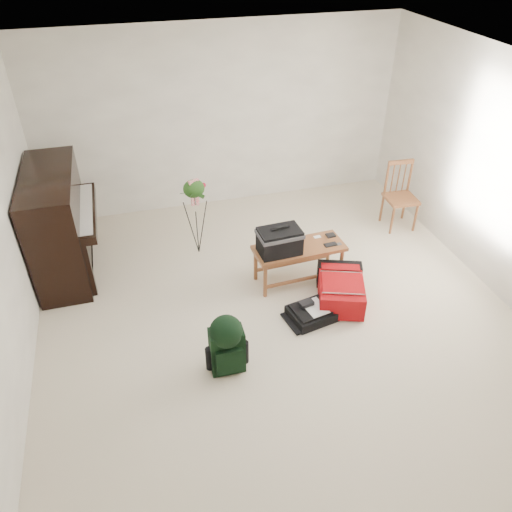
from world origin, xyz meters
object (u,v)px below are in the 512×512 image
object	(u,v)px
green_backpack	(227,342)
piano	(60,226)
bench	(285,243)
red_suitcase	(339,286)
flower_stand	(196,217)
dining_chair	(400,196)
black_duffel	(312,312)

from	to	relation	value
green_backpack	piano	bearing A→B (deg)	126.61
bench	green_backpack	xyz separation A→B (m)	(-0.93, -1.11, -0.22)
bench	red_suitcase	distance (m)	0.77
flower_stand	dining_chair	bearing A→B (deg)	-23.64
red_suitcase	green_backpack	size ratio (longest dim) A/B	1.35
black_duffel	flower_stand	distance (m)	1.87
black_duffel	piano	bearing A→B (deg)	135.79
bench	dining_chair	distance (m)	2.06
piano	black_duffel	xyz separation A→B (m)	(2.52, -1.64, -0.53)
red_suitcase	piano	bearing A→B (deg)	174.14
black_duffel	flower_stand	world-z (taller)	flower_stand
bench	dining_chair	size ratio (longest dim) A/B	1.17
green_backpack	flower_stand	size ratio (longest dim) A/B	0.60
bench	flower_stand	world-z (taller)	flower_stand
piano	black_duffel	distance (m)	3.05
piano	red_suitcase	xyz separation A→B (m)	(2.92, -1.42, -0.44)
dining_chair	flower_stand	bearing A→B (deg)	-178.26
red_suitcase	flower_stand	size ratio (longest dim) A/B	0.81
dining_chair	piano	bearing A→B (deg)	-178.87
piano	bench	xyz separation A→B (m)	(2.42, -0.99, -0.03)
red_suitcase	black_duffel	size ratio (longest dim) A/B	1.59
green_backpack	bench	bearing A→B (deg)	51.25
bench	green_backpack	world-z (taller)	bench
dining_chair	red_suitcase	size ratio (longest dim) A/B	1.06
black_duffel	dining_chair	bearing A→B (deg)	28.27
piano	green_backpack	world-z (taller)	piano
piano	black_duffel	size ratio (longest dim) A/B	2.80
dining_chair	flower_stand	size ratio (longest dim) A/B	0.86
bench	piano	bearing A→B (deg)	154.59
green_backpack	dining_chair	bearing A→B (deg)	35.57
red_suitcase	black_duffel	distance (m)	0.47
black_duffel	green_backpack	distance (m)	1.16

